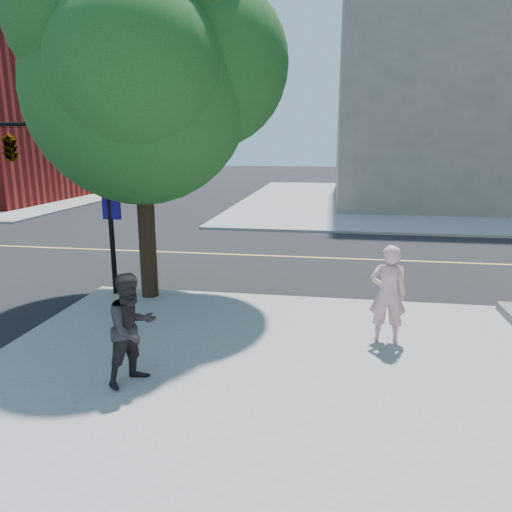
% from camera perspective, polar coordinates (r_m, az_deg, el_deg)
% --- Properties ---
extents(ground, '(140.00, 140.00, 0.00)m').
position_cam_1_polar(ground, '(12.33, -13.94, -4.34)').
color(ground, black).
rests_on(ground, ground).
extents(road_ew, '(140.00, 9.00, 0.01)m').
position_cam_1_polar(road_ew, '(16.41, -7.87, 0.36)').
color(road_ew, black).
rests_on(road_ew, ground).
extents(sidewalk_ne, '(29.00, 25.00, 0.12)m').
position_cam_1_polar(sidewalk_ne, '(33.64, 24.33, 6.06)').
color(sidewalk_ne, gray).
rests_on(sidewalk_ne, ground).
extents(filler_ne, '(18.00, 16.00, 14.00)m').
position_cam_1_polar(filler_ne, '(34.23, 26.14, 17.89)').
color(filler_ne, slate).
rests_on(filler_ne, sidewalk_ne).
extents(man_on_phone, '(0.68, 0.45, 1.82)m').
position_cam_1_polar(man_on_phone, '(8.87, 15.67, -4.45)').
color(man_on_phone, '#DEA4AD').
rests_on(man_on_phone, sidewalk_se).
extents(pedestrian, '(0.99, 1.05, 1.72)m').
position_cam_1_polar(pedestrian, '(7.37, -14.76, -8.51)').
color(pedestrian, '#282326').
rests_on(pedestrian, sidewalk_se).
extents(street_tree, '(6.07, 5.52, 8.06)m').
position_cam_1_polar(street_tree, '(11.19, -13.38, 21.52)').
color(street_tree, black).
rests_on(street_tree, sidewalk_se).
extents(signal_pole, '(3.72, 0.42, 4.20)m').
position_cam_1_polar(signal_pole, '(12.56, -26.26, 11.49)').
color(signal_pole, black).
rests_on(signal_pole, sidewalk_se).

